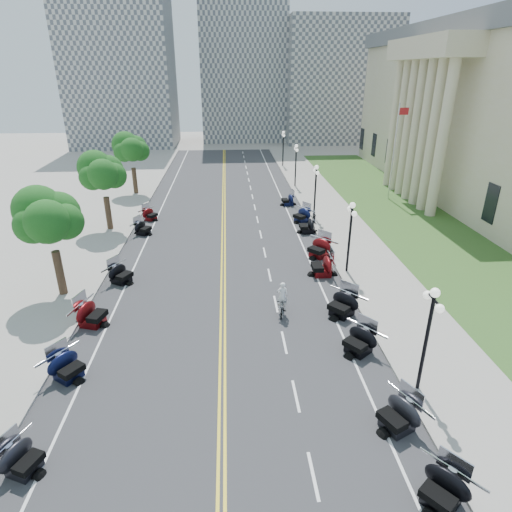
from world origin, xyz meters
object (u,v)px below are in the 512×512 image
object	(u,v)px
motorcycle_n_3	(398,414)
flagpole	(394,153)
bicycle	(282,306)
cyclist_rider	(283,284)

from	to	relation	value
motorcycle_n_3	flagpole	bearing A→B (deg)	134.68
bicycle	cyclist_rider	xyz separation A→B (m)	(0.00, -0.00, 1.42)
flagpole	bicycle	xyz separation A→B (m)	(-14.58, -23.19, -4.44)
flagpole	motorcycle_n_3	bearing A→B (deg)	-109.11
motorcycle_n_3	bicycle	bearing A→B (deg)	175.19
flagpole	motorcycle_n_3	size ratio (longest dim) A/B	4.86
flagpole	cyclist_rider	xyz separation A→B (m)	(-14.58, -23.19, -3.02)
motorcycle_n_3	cyclist_rider	size ratio (longest dim) A/B	1.20
cyclist_rider	flagpole	bearing A→B (deg)	-122.15
cyclist_rider	motorcycle_n_3	bearing A→B (deg)	111.40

